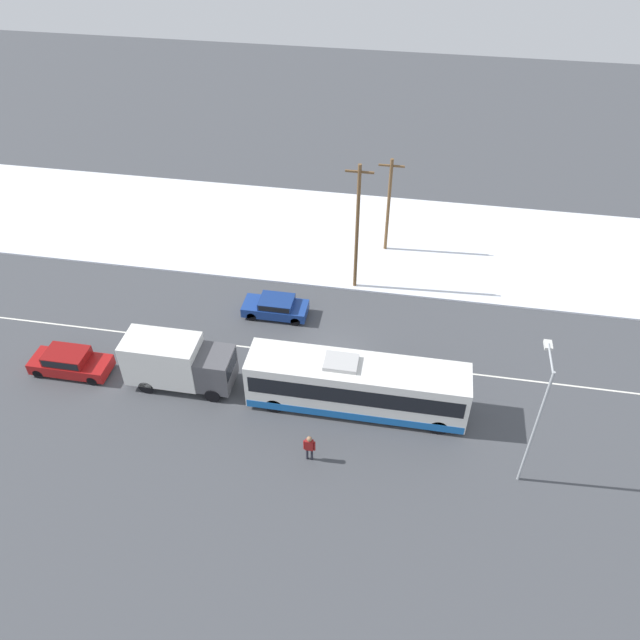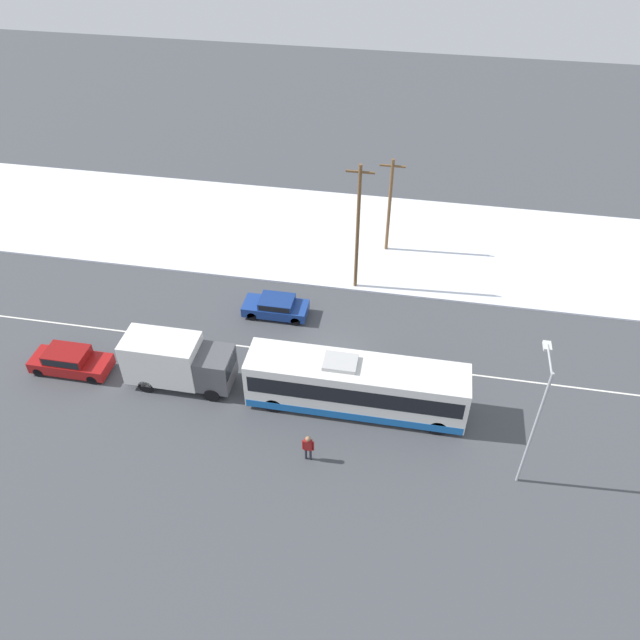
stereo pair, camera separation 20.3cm
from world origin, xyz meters
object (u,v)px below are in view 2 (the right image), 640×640
object	(u,v)px
parked_car_near_truck	(70,360)
box_truck	(176,361)
pedestrian_at_stop	(308,446)
utility_pole_snowlot	(390,205)
sedan_car	(276,306)
utility_pole_roadside	(358,227)
city_bus	(356,386)
streetlamp	(537,411)

from	to	relation	value
parked_car_near_truck	box_truck	bearing A→B (deg)	1.64
pedestrian_at_stop	utility_pole_snowlot	distance (m)	20.34
parked_car_near_truck	pedestrian_at_stop	distance (m)	15.58
sedan_car	utility_pole_snowlot	distance (m)	11.42
pedestrian_at_stop	utility_pole_snowlot	xyz separation A→B (m)	(2.05, 20.04, 2.80)
utility_pole_snowlot	box_truck	bearing A→B (deg)	-123.22
pedestrian_at_stop	sedan_car	bearing A→B (deg)	111.23
utility_pole_roadside	utility_pole_snowlot	world-z (taller)	utility_pole_roadside
sedan_car	city_bus	bearing A→B (deg)	131.19
pedestrian_at_stop	utility_pole_snowlot	world-z (taller)	utility_pole_snowlot
sedan_car	box_truck	bearing A→B (deg)	59.77
city_bus	utility_pole_snowlot	size ratio (longest dim) A/B	1.63
box_truck	parked_car_near_truck	xyz separation A→B (m)	(-6.69, -0.19, -0.90)
box_truck	streetlamp	distance (m)	19.43
streetlamp	parked_car_near_truck	bearing A→B (deg)	173.60
city_bus	pedestrian_at_stop	distance (m)	4.48
parked_car_near_truck	sedan_car	bearing A→B (deg)	33.80
box_truck	parked_car_near_truck	size ratio (longest dim) A/B	1.31
utility_pole_snowlot	pedestrian_at_stop	bearing A→B (deg)	-95.85
city_bus	parked_car_near_truck	world-z (taller)	city_bus
city_bus	sedan_car	xyz separation A→B (m)	(-6.19, 7.07, -0.92)
box_truck	streetlamp	xyz separation A→B (m)	(18.95, -3.07, 3.00)
city_bus	utility_pole_snowlot	xyz separation A→B (m)	(0.17, 16.02, 2.21)
box_truck	streetlamp	world-z (taller)	streetlamp
city_bus	pedestrian_at_stop	xyz separation A→B (m)	(-1.88, -4.02, -0.59)
sedan_car	utility_pole_roadside	world-z (taller)	utility_pole_roadside
city_bus	sedan_car	distance (m)	9.45
parked_car_near_truck	utility_pole_snowlot	xyz separation A→B (m)	(17.15, 16.17, 3.03)
sedan_car	utility_pole_snowlot	xyz separation A→B (m)	(6.37, 8.95, 3.13)
city_bus	pedestrian_at_stop	size ratio (longest dim) A/B	6.88
city_bus	pedestrian_at_stop	world-z (taller)	city_bus
city_bus	sedan_car	bearing A→B (deg)	131.19
sedan_car	utility_pole_snowlot	size ratio (longest dim) A/B	0.57
city_bus	utility_pole_roadside	size ratio (longest dim) A/B	1.30
sedan_car	pedestrian_at_stop	xyz separation A→B (m)	(4.31, -11.10, 0.33)
parked_car_near_truck	utility_pole_snowlot	size ratio (longest dim) A/B	0.64
parked_car_near_truck	utility_pole_roadside	distance (m)	19.51
box_truck	utility_pole_roadside	size ratio (longest dim) A/B	0.66
streetlamp	utility_pole_roadside	bearing A→B (deg)	125.85
streetlamp	utility_pole_roadside	size ratio (longest dim) A/B	0.82
utility_pole_roadside	parked_car_near_truck	bearing A→B (deg)	-144.14
city_bus	streetlamp	world-z (taller)	streetlamp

